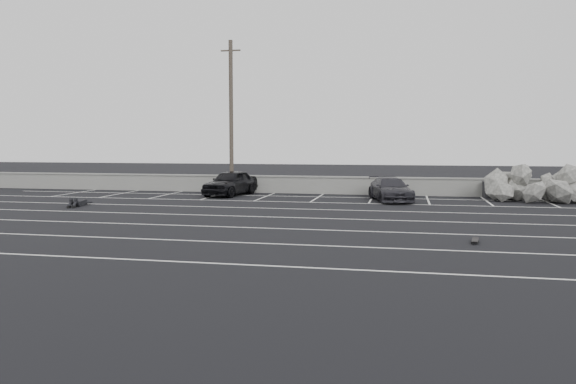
% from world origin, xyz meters
% --- Properties ---
extents(ground, '(120.00, 120.00, 0.00)m').
position_xyz_m(ground, '(0.00, 0.00, 0.00)').
color(ground, black).
rests_on(ground, ground).
extents(seawall, '(50.00, 0.45, 1.06)m').
position_xyz_m(seawall, '(0.00, 14.00, 0.55)').
color(seawall, gray).
rests_on(seawall, ground).
extents(stall_lines, '(36.00, 20.05, 0.01)m').
position_xyz_m(stall_lines, '(-0.08, 4.41, 0.00)').
color(stall_lines, silver).
rests_on(stall_lines, ground).
extents(car_left, '(2.55, 4.62, 1.49)m').
position_xyz_m(car_left, '(-4.18, 11.87, 0.74)').
color(car_left, black).
rests_on(car_left, ground).
extents(car_right, '(2.81, 4.58, 1.24)m').
position_xyz_m(car_right, '(5.03, 10.60, 0.62)').
color(car_right, '#24242A').
rests_on(car_right, ground).
extents(utility_pole, '(1.22, 0.24, 9.14)m').
position_xyz_m(utility_pole, '(-4.53, 13.20, 4.63)').
color(utility_pole, '#4C4238').
rests_on(utility_pole, ground).
extents(trash_bin, '(0.71, 0.71, 0.90)m').
position_xyz_m(trash_bin, '(10.30, 13.56, 0.46)').
color(trash_bin, '#27272A').
rests_on(trash_bin, ground).
extents(riprap_pile, '(6.03, 3.89, 1.47)m').
position_xyz_m(riprap_pile, '(12.73, 12.21, 0.55)').
color(riprap_pile, '#99978F').
rests_on(riprap_pile, ground).
extents(person, '(1.97, 2.84, 0.49)m').
position_xyz_m(person, '(-9.77, 5.27, 0.24)').
color(person, black).
rests_on(person, ground).
extents(skateboard, '(0.30, 0.75, 0.09)m').
position_xyz_m(skateboard, '(7.92, -1.55, 0.07)').
color(skateboard, black).
rests_on(skateboard, ground).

